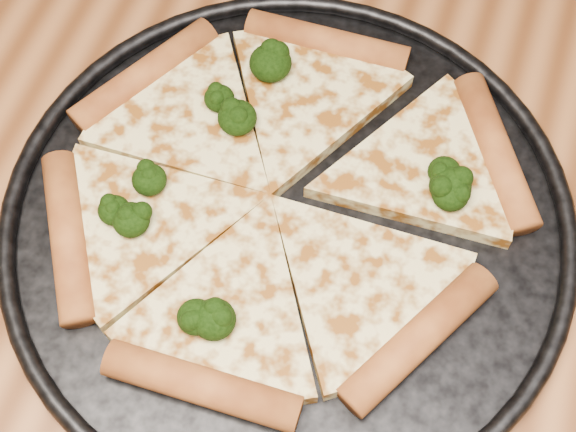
% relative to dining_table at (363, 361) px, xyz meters
% --- Properties ---
extents(dining_table, '(1.20, 0.90, 0.75)m').
position_rel_dining_table_xyz_m(dining_table, '(0.00, 0.00, 0.00)').
color(dining_table, '#9C5B30').
rests_on(dining_table, ground).
extents(pizza_pan, '(0.39, 0.39, 0.02)m').
position_rel_dining_table_xyz_m(pizza_pan, '(-0.08, 0.05, 0.10)').
color(pizza_pan, black).
rests_on(pizza_pan, dining_table).
extents(pizza, '(0.34, 0.30, 0.02)m').
position_rel_dining_table_xyz_m(pizza, '(-0.09, 0.06, 0.11)').
color(pizza, beige).
rests_on(pizza, pizza_pan).
extents(broccoli_florets, '(0.23, 0.23, 0.02)m').
position_rel_dining_table_xyz_m(broccoli_florets, '(-0.09, 0.07, 0.12)').
color(broccoli_florets, black).
rests_on(broccoli_florets, pizza).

